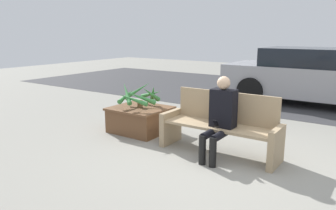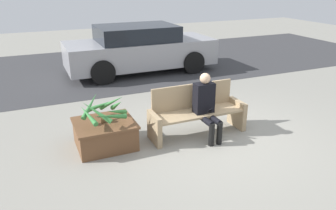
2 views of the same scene
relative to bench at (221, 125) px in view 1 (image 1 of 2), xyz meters
name	(u,v)px [view 1 (image 1 of 2)]	position (x,y,z in m)	size (l,w,h in m)	color
ground_plane	(222,163)	(0.22, -0.37, -0.43)	(30.00, 30.00, 0.00)	gray
road_surface	(311,97)	(0.22, 5.63, -0.43)	(20.00, 6.00, 0.01)	#38383A
bench	(221,125)	(0.00, 0.00, 0.00)	(1.86, 0.54, 0.94)	tan
person_seated	(220,115)	(0.08, -0.21, 0.22)	(0.37, 0.63, 1.22)	black
planter_box	(140,118)	(-1.73, 0.16, -0.18)	(1.03, 0.91, 0.47)	brown
potted_plant	(140,95)	(-1.72, 0.15, 0.27)	(0.82, 0.82, 0.48)	brown
parked_car	(315,76)	(0.45, 4.64, 0.29)	(4.58, 1.98, 1.45)	#99999E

